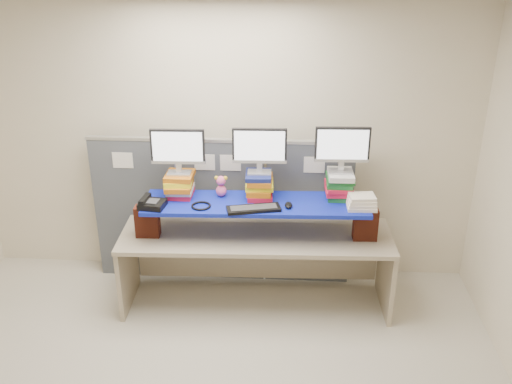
# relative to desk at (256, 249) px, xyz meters

# --- Properties ---
(room) EXTENTS (5.00, 4.00, 2.80)m
(room) POSITION_rel_desk_xyz_m (-0.37, -1.32, 0.79)
(room) COLOR beige
(room) RESTS_ON ground
(cubicle_partition) EXTENTS (2.60, 0.06, 1.53)m
(cubicle_partition) POSITION_rel_desk_xyz_m (-0.37, 0.46, 0.16)
(cubicle_partition) COLOR #454A51
(cubicle_partition) RESTS_ON ground
(desk) EXTENTS (2.53, 0.82, 0.76)m
(desk) POSITION_rel_desk_xyz_m (0.00, 0.00, 0.00)
(desk) COLOR tan
(desk) RESTS_ON ground
(brick_pier_left) EXTENTS (0.22, 0.13, 0.29)m
(brick_pier_left) POSITION_rel_desk_xyz_m (-0.99, -0.09, 0.30)
(brick_pier_left) COLOR maroon
(brick_pier_left) RESTS_ON desk
(brick_pier_right) EXTENTS (0.22, 0.13, 0.29)m
(brick_pier_right) POSITION_rel_desk_xyz_m (0.99, -0.01, 0.30)
(brick_pier_right) COLOR maroon
(brick_pier_right) RESTS_ON desk
(blue_board) EXTENTS (2.04, 0.58, 0.04)m
(blue_board) POSITION_rel_desk_xyz_m (0.00, 0.00, 0.47)
(blue_board) COLOR #0C2998
(blue_board) RESTS_ON brick_pier_left
(book_stack_left) EXTENTS (0.27, 0.32, 0.22)m
(book_stack_left) POSITION_rel_desk_xyz_m (-0.71, 0.10, 0.60)
(book_stack_left) COLOR red
(book_stack_left) RESTS_ON blue_board
(book_stack_center) EXTENTS (0.26, 0.30, 0.23)m
(book_stack_center) POSITION_rel_desk_xyz_m (0.02, 0.12, 0.60)
(book_stack_center) COLOR red
(book_stack_center) RESTS_ON blue_board
(book_stack_right) EXTENTS (0.26, 0.31, 0.25)m
(book_stack_right) POSITION_rel_desk_xyz_m (0.75, 0.15, 0.61)
(book_stack_right) COLOR #185D23
(book_stack_right) RESTS_ON blue_board
(monitor_left) EXTENTS (0.49, 0.14, 0.42)m
(monitor_left) POSITION_rel_desk_xyz_m (-0.70, 0.09, 0.94)
(monitor_left) COLOR #B6B6BB
(monitor_left) RESTS_ON book_stack_left
(monitor_center) EXTENTS (0.49, 0.14, 0.42)m
(monitor_center) POSITION_rel_desk_xyz_m (0.02, 0.12, 0.96)
(monitor_center) COLOR #B6B6BB
(monitor_center) RESTS_ON book_stack_center
(monitor_right) EXTENTS (0.49, 0.14, 0.42)m
(monitor_right) POSITION_rel_desk_xyz_m (0.75, 0.15, 0.98)
(monitor_right) COLOR #B6B6BB
(monitor_right) RESTS_ON book_stack_right
(keyboard) EXTENTS (0.49, 0.26, 0.03)m
(keyboard) POSITION_rel_desk_xyz_m (-0.01, -0.16, 0.50)
(keyboard) COLOR black
(keyboard) RESTS_ON blue_board
(mouse) EXTENTS (0.10, 0.13, 0.04)m
(mouse) POSITION_rel_desk_xyz_m (0.29, -0.08, 0.50)
(mouse) COLOR black
(mouse) RESTS_ON blue_board
(desk_phone) EXTENTS (0.24, 0.22, 0.09)m
(desk_phone) POSITION_rel_desk_xyz_m (-0.92, -0.16, 0.52)
(desk_phone) COLOR black
(desk_phone) RESTS_ON blue_board
(headset) EXTENTS (0.22, 0.22, 0.02)m
(headset) POSITION_rel_desk_xyz_m (-0.48, -0.13, 0.49)
(headset) COLOR black
(headset) RESTS_ON blue_board
(plush_toy) EXTENTS (0.12, 0.09, 0.20)m
(plush_toy) POSITION_rel_desk_xyz_m (-0.33, 0.10, 0.59)
(plush_toy) COLOR #EC5990
(plush_toy) RESTS_ON blue_board
(binder_stack) EXTENTS (0.26, 0.22, 0.12)m
(binder_stack) POSITION_rel_desk_xyz_m (0.93, -0.06, 0.54)
(binder_stack) COLOR #F3E7CF
(binder_stack) RESTS_ON blue_board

